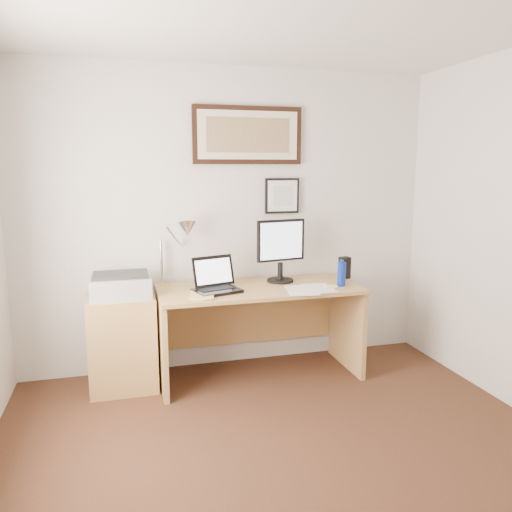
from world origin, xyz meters
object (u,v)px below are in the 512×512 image
object	(u,v)px
book	(189,295)
printer	(121,285)
desk	(256,312)
laptop	(216,284)
water_bottle	(342,274)
lcd_monitor	(281,247)
side_cabinet	(123,343)

from	to	relation	value
book	printer	world-z (taller)	printer
desk	printer	size ratio (longest dim) A/B	3.64
desk	laptop	size ratio (longest dim) A/B	4.07
water_bottle	book	size ratio (longest dim) A/B	0.77
book	lcd_monitor	size ratio (longest dim) A/B	0.48
desk	printer	xyz separation A→B (m)	(-1.06, -0.04, 0.30)
lcd_monitor	printer	world-z (taller)	lcd_monitor
printer	water_bottle	bearing A→B (deg)	-6.19
book	lcd_monitor	bearing A→B (deg)	19.16
desk	printer	bearing A→B (deg)	-177.99
lcd_monitor	desk	bearing A→B (deg)	-170.94
side_cabinet	printer	xyz separation A→B (m)	(0.01, -0.00, 0.45)
water_bottle	book	bearing A→B (deg)	-179.12
water_bottle	lcd_monitor	bearing A→B (deg)	149.07
printer	lcd_monitor	bearing A→B (deg)	3.23
water_bottle	desk	xyz separation A→B (m)	(-0.65, 0.22, -0.33)
desk	laptop	world-z (taller)	laptop
book	printer	xyz separation A→B (m)	(-0.49, 0.20, 0.06)
water_bottle	printer	distance (m)	1.72
book	lcd_monitor	world-z (taller)	lcd_monitor
side_cabinet	water_bottle	xyz separation A→B (m)	(1.72, -0.19, 0.48)
book	lcd_monitor	distance (m)	0.89
lcd_monitor	laptop	bearing A→B (deg)	-164.29
side_cabinet	laptop	size ratio (longest dim) A/B	1.85
desk	lcd_monitor	distance (m)	0.57
printer	laptop	bearing A→B (deg)	-7.30
side_cabinet	desk	xyz separation A→B (m)	(1.07, 0.04, 0.15)
lcd_monitor	book	bearing A→B (deg)	-160.84
laptop	printer	distance (m)	0.71
lcd_monitor	printer	xyz separation A→B (m)	(-1.28, -0.07, -0.22)
side_cabinet	printer	distance (m)	0.45
side_cabinet	desk	bearing A→B (deg)	1.89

